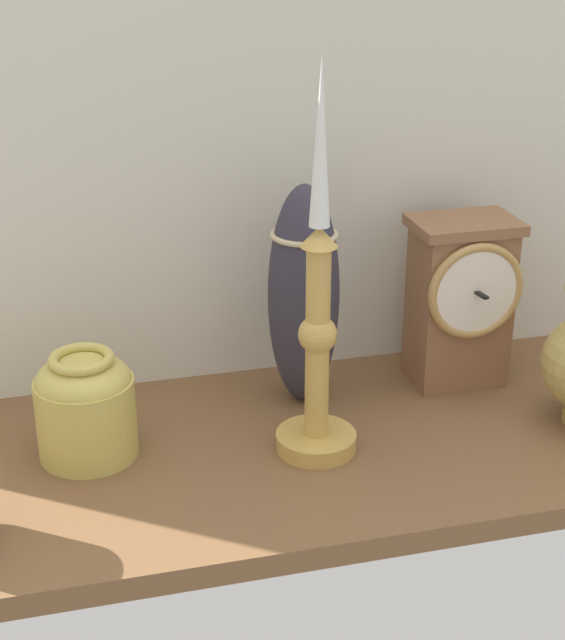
{
  "coord_description": "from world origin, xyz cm",
  "views": [
    {
      "loc": [
        -27.21,
        -86.7,
        53.31
      ],
      "look_at": [
        -4.67,
        0.0,
        14.0
      ],
      "focal_mm": 55.95,
      "sensor_mm": 36.0,
      "label": 1
    }
  ],
  "objects_px": {
    "mantel_clock": "(461,300)",
    "candlestick_tall_left": "(318,337)",
    "brass_vase_jar": "(85,404)",
    "tall_ceramic_vase": "(307,295)"
  },
  "relations": [
    {
      "from": "candlestick_tall_left",
      "to": "mantel_clock",
      "type": "bearing_deg",
      "value": 28.24
    },
    {
      "from": "candlestick_tall_left",
      "to": "tall_ceramic_vase",
      "type": "bearing_deg",
      "value": 79.38
    },
    {
      "from": "mantel_clock",
      "to": "candlestick_tall_left",
      "type": "xyz_separation_m",
      "value": [
        -0.2,
        -0.11,
        0.02
      ]
    },
    {
      "from": "brass_vase_jar",
      "to": "tall_ceramic_vase",
      "type": "relative_size",
      "value": 0.45
    },
    {
      "from": "candlestick_tall_left",
      "to": "tall_ceramic_vase",
      "type": "distance_m",
      "value": 0.11
    },
    {
      "from": "candlestick_tall_left",
      "to": "brass_vase_jar",
      "type": "xyz_separation_m",
      "value": [
        -0.23,
        0.05,
        -0.07
      ]
    },
    {
      "from": "mantel_clock",
      "to": "brass_vase_jar",
      "type": "bearing_deg",
      "value": -172.12
    },
    {
      "from": "candlestick_tall_left",
      "to": "tall_ceramic_vase",
      "type": "height_order",
      "value": "candlestick_tall_left"
    },
    {
      "from": "mantel_clock",
      "to": "tall_ceramic_vase",
      "type": "height_order",
      "value": "tall_ceramic_vase"
    },
    {
      "from": "mantel_clock",
      "to": "tall_ceramic_vase",
      "type": "bearing_deg",
      "value": -179.9
    }
  ]
}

